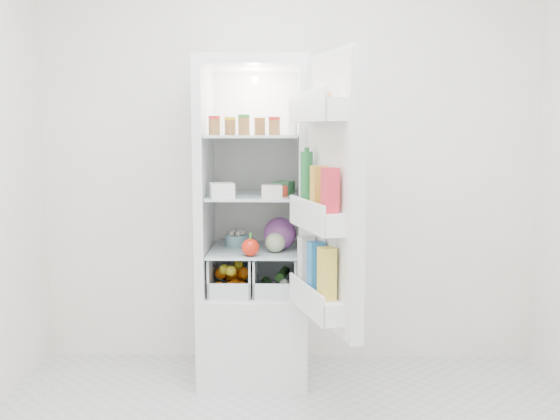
{
  "coord_description": "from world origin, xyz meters",
  "views": [
    {
      "loc": [
        -0.0,
        -2.29,
        1.4
      ],
      "look_at": [
        -0.05,
        0.95,
        1.0
      ],
      "focal_mm": 40.0,
      "sensor_mm": 36.0,
      "label": 1
    }
  ],
  "objects_px": {
    "refrigerator": "(255,261)",
    "fridge_door": "(329,199)",
    "red_cabbage": "(280,234)",
    "mushroom_bowl": "(237,240)"
  },
  "relations": [
    {
      "from": "fridge_door",
      "to": "refrigerator",
      "type": "bearing_deg",
      "value": 15.2
    },
    {
      "from": "refrigerator",
      "to": "red_cabbage",
      "type": "bearing_deg",
      "value": -31.08
    },
    {
      "from": "mushroom_bowl",
      "to": "red_cabbage",
      "type": "bearing_deg",
      "value": -25.18
    },
    {
      "from": "refrigerator",
      "to": "fridge_door",
      "type": "height_order",
      "value": "refrigerator"
    },
    {
      "from": "refrigerator",
      "to": "red_cabbage",
      "type": "relative_size",
      "value": 9.86
    },
    {
      "from": "red_cabbage",
      "to": "fridge_door",
      "type": "height_order",
      "value": "fridge_door"
    },
    {
      "from": "refrigerator",
      "to": "fridge_door",
      "type": "bearing_deg",
      "value": -58.3
    },
    {
      "from": "refrigerator",
      "to": "red_cabbage",
      "type": "distance_m",
      "value": 0.24
    },
    {
      "from": "refrigerator",
      "to": "fridge_door",
      "type": "xyz_separation_m",
      "value": [
        0.39,
        -0.63,
        0.43
      ]
    },
    {
      "from": "red_cabbage",
      "to": "mushroom_bowl",
      "type": "xyz_separation_m",
      "value": [
        -0.25,
        0.12,
        -0.06
      ]
    }
  ]
}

